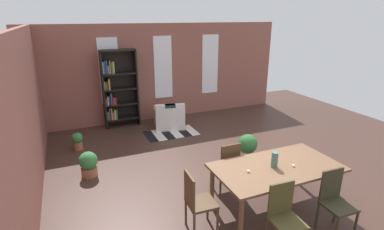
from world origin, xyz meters
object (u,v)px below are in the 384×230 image
dining_chair_near_right (335,200)px  dining_chair_head_left (197,200)px  armchair_white (169,118)px  potted_plant_window (77,141)px  dining_chair_near_left (285,216)px  bookshelf_tall (117,89)px  dining_table (276,170)px  potted_plant_corner (248,146)px  vase_on_table (275,160)px  potted_plant_by_shelf (88,164)px  dining_chair_far_left (227,165)px

dining_chair_near_right → dining_chair_head_left: same height
armchair_white → dining_chair_near_right: bearing=-81.0°
dining_chair_head_left → potted_plant_window: size_ratio=2.24×
dining_chair_near_left → bookshelf_tall: (-1.17, 5.72, 0.57)m
dining_chair_near_left → potted_plant_window: dining_chair_near_left is taller
dining_chair_near_right → dining_table: bearing=120.8°
dining_chair_head_left → potted_plant_corner: (1.99, 1.70, -0.20)m
dining_chair_near_right → potted_plant_corner: 2.49m
dining_chair_head_left → potted_plant_window: bearing=111.4°
vase_on_table → armchair_white: 4.31m
bookshelf_tall → potted_plant_by_shelf: bookshelf_tall is taller
dining_chair_near_left → vase_on_table: bearing=62.8°
bookshelf_tall → armchair_white: bookshelf_tall is taller
dining_table → dining_chair_far_left: (-0.46, 0.77, -0.19)m
potted_plant_by_shelf → bookshelf_tall: bearing=67.8°
dining_chair_far_left → dining_chair_near_right: bearing=-59.3°
dining_table → dining_chair_near_right: (0.46, -0.77, -0.19)m
dining_chair_near_left → dining_chair_head_left: same height
dining_chair_near_left → dining_chair_head_left: 1.21m
dining_chair_near_right → armchair_white: bearing=99.0°
armchair_white → potted_plant_corner: armchair_white is taller
bookshelf_tall → potted_plant_window: 1.95m
potted_plant_corner → potted_plant_by_shelf: bearing=169.8°
armchair_white → vase_on_table: bearing=-86.2°
potted_plant_by_shelf → armchair_white: bearing=39.6°
dining_chair_far_left → bookshelf_tall: bearing=105.5°
potted_plant_by_shelf → potted_plant_corner: potted_plant_corner is taller
dining_chair_head_left → dining_table: bearing=-0.1°
dining_chair_head_left → dining_chair_near_left: bearing=-39.6°
dining_chair_far_left → potted_plant_by_shelf: dining_chair_far_left is taller
vase_on_table → potted_plant_corner: bearing=68.7°
dining_chair_near_left → potted_plant_by_shelf: 3.81m
dining_chair_far_left → potted_plant_by_shelf: size_ratio=1.86×
dining_chair_near_left → bookshelf_tall: bearing=101.5°
armchair_white → potted_plant_by_shelf: (-2.36, -1.96, -0.01)m
dining_chair_near_right → potted_plant_window: bearing=126.4°
potted_plant_window → dining_chair_head_left: bearing=-68.6°
bookshelf_tall → dining_table: bearing=-71.9°
bookshelf_tall → potted_plant_corner: bookshelf_tall is taller
dining_table → potted_plant_window: (-2.83, 3.69, -0.47)m
dining_chair_far_left → dining_chair_head_left: size_ratio=1.00×
dining_table → dining_chair_near_left: 0.91m
vase_on_table → potted_plant_by_shelf: 3.56m
dining_chair_head_left → potted_plant_corner: 2.63m
bookshelf_tall → potted_plant_corner: 4.01m
armchair_white → potted_plant_window: armchair_white is taller
dining_chair_near_right → potted_plant_by_shelf: size_ratio=1.86×
dining_chair_far_left → potted_plant_by_shelf: (-2.25, 1.53, -0.25)m
dining_chair_head_left → potted_plant_corner: bearing=40.5°
dining_chair_far_left → dining_table: bearing=-59.4°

